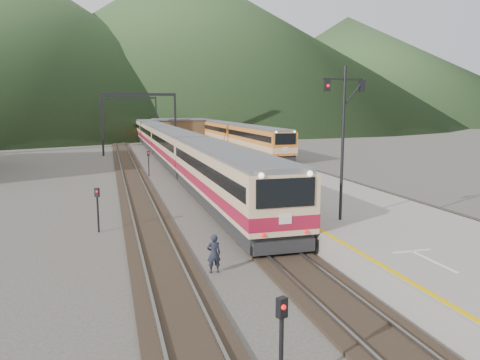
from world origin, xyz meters
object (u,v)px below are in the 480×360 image
object	(u,v)px
second_train	(221,132)
signal_mast	(343,128)
main_train	(156,134)
worker	(214,254)

from	to	relation	value
second_train	signal_mast	xyz separation A→B (m)	(-7.95, -57.20, 3.34)
main_train	worker	bearing A→B (deg)	-93.36
signal_mast	main_train	bearing A→B (deg)	93.96
second_train	signal_mast	size ratio (longest dim) A/B	8.33
main_train	second_train	size ratio (longest dim) A/B	1.80
second_train	main_train	bearing A→B (deg)	-152.77
main_train	signal_mast	bearing A→B (deg)	-86.04
main_train	second_train	distance (m)	12.93
signal_mast	worker	world-z (taller)	signal_mast
signal_mast	worker	xyz separation A→B (m)	(-6.72, -2.67, -4.58)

